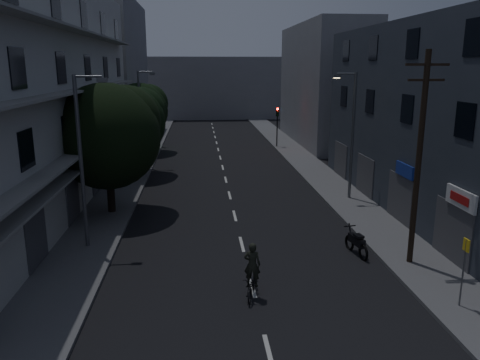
{
  "coord_description": "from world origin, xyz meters",
  "views": [
    {
      "loc": [
        -1.98,
        -10.43,
        8.47
      ],
      "look_at": [
        0.0,
        12.0,
        3.0
      ],
      "focal_mm": 35.0,
      "sensor_mm": 36.0,
      "label": 1
    }
  ],
  "objects": [
    {
      "name": "ground",
      "position": [
        0.0,
        25.0,
        0.0
      ],
      "size": [
        160.0,
        160.0,
        0.0
      ],
      "primitive_type": "plane",
      "color": "black",
      "rests_on": "ground"
    },
    {
      "name": "sidewalk_left",
      "position": [
        -7.5,
        25.0,
        0.07
      ],
      "size": [
        3.0,
        90.0,
        0.15
      ],
      "primitive_type": "cube",
      "color": "#565659",
      "rests_on": "ground"
    },
    {
      "name": "sidewalk_right",
      "position": [
        7.5,
        25.0,
        0.07
      ],
      "size": [
        3.0,
        90.0,
        0.15
      ],
      "primitive_type": "cube",
      "color": "#565659",
      "rests_on": "ground"
    },
    {
      "name": "lane_markings",
      "position": [
        0.0,
        31.25,
        0.01
      ],
      "size": [
        0.15,
        60.5,
        0.01
      ],
      "color": "beige",
      "rests_on": "ground"
    },
    {
      "name": "building_left",
      "position": [
        -11.98,
        18.0,
        6.99
      ],
      "size": [
        7.0,
        36.0,
        14.0
      ],
      "color": "#B3B3AE",
      "rests_on": "ground"
    },
    {
      "name": "building_right",
      "position": [
        11.99,
        14.0,
        5.5
      ],
      "size": [
        6.19,
        28.0,
        11.0
      ],
      "color": "#2C323C",
      "rests_on": "ground"
    },
    {
      "name": "building_far_left",
      "position": [
        -12.0,
        48.0,
        8.0
      ],
      "size": [
        6.0,
        20.0,
        16.0
      ],
      "primitive_type": "cube",
      "color": "slate",
      "rests_on": "ground"
    },
    {
      "name": "building_far_right",
      "position": [
        12.0,
        42.0,
        6.5
      ],
      "size": [
        6.0,
        20.0,
        13.0
      ],
      "primitive_type": "cube",
      "color": "slate",
      "rests_on": "ground"
    },
    {
      "name": "building_far_end",
      "position": [
        0.0,
        70.0,
        5.0
      ],
      "size": [
        24.0,
        8.0,
        10.0
      ],
      "primitive_type": "cube",
      "color": "slate",
      "rests_on": "ground"
    },
    {
      "name": "tree_near",
      "position": [
        -7.14,
        16.63,
        4.83
      ],
      "size": [
        6.07,
        6.07,
        7.48
      ],
      "color": "black",
      "rests_on": "sidewalk_left"
    },
    {
      "name": "tree_mid",
      "position": [
        -7.32,
        26.63,
        4.49
      ],
      "size": [
        5.64,
        5.64,
        6.94
      ],
      "color": "black",
      "rests_on": "sidewalk_left"
    },
    {
      "name": "tree_far",
      "position": [
        -7.7,
        36.92,
        4.41
      ],
      "size": [
        5.5,
        5.5,
        6.8
      ],
      "color": "black",
      "rests_on": "sidewalk_left"
    },
    {
      "name": "traffic_signal_far_right",
      "position": [
        6.32,
        38.62,
        3.1
      ],
      "size": [
        0.28,
        0.37,
        4.1
      ],
      "color": "black",
      "rests_on": "sidewalk_right"
    },
    {
      "name": "traffic_signal_far_left",
      "position": [
        -6.36,
        40.58,
        3.1
      ],
      "size": [
        0.28,
        0.37,
        4.1
      ],
      "color": "black",
      "rests_on": "sidewalk_left"
    },
    {
      "name": "street_lamp_left_near",
      "position": [
        -7.28,
        11.1,
        4.6
      ],
      "size": [
        1.51,
        0.25,
        8.0
      ],
      "color": "#5A5C61",
      "rests_on": "sidewalk_left"
    },
    {
      "name": "street_lamp_right",
      "position": [
        7.59,
        18.25,
        4.6
      ],
      "size": [
        1.51,
        0.25,
        8.0
      ],
      "color": "#585C60",
      "rests_on": "sidewalk_right"
    },
    {
      "name": "street_lamp_left_far",
      "position": [
        -6.85,
        30.24,
        4.6
      ],
      "size": [
        1.51,
        0.25,
        8.0
      ],
      "color": "slate",
      "rests_on": "sidewalk_left"
    },
    {
      "name": "utility_pole",
      "position": [
        7.12,
        7.94,
        4.87
      ],
      "size": [
        1.8,
        0.24,
        9.0
      ],
      "color": "black",
      "rests_on": "sidewalk_right"
    },
    {
      "name": "bus_stop_sign",
      "position": [
        7.18,
        4.03,
        1.89
      ],
      "size": [
        0.06,
        0.35,
        2.52
      ],
      "color": "#595B60",
      "rests_on": "sidewalk_right"
    },
    {
      "name": "motorcycle",
      "position": [
        5.16,
        9.29,
        0.52
      ],
      "size": [
        0.66,
        2.06,
        1.33
      ],
      "rotation": [
        0.0,
        0.0,
        0.17
      ],
      "color": "black",
      "rests_on": "ground"
    },
    {
      "name": "cyclist",
      "position": [
        -0.11,
        5.62,
        0.73
      ],
      "size": [
        1.01,
        1.8,
        2.17
      ],
      "rotation": [
        0.0,
        0.0,
        -0.26
      ],
      "color": "black",
      "rests_on": "ground"
    }
  ]
}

